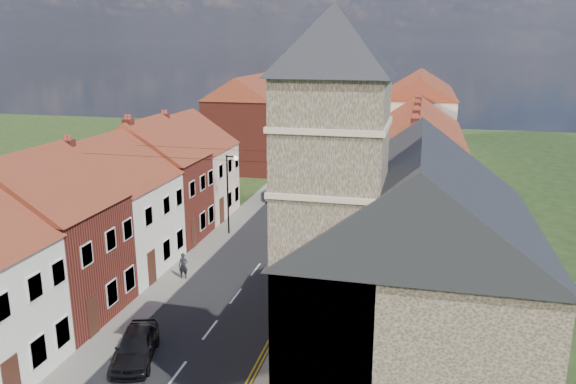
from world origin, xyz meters
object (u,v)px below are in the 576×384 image
at_px(church, 403,256).
at_px(car_near, 136,346).
at_px(pedestrian_left, 183,266).
at_px(car_mid, 278,190).
at_px(car_far, 324,157).
at_px(lamppost, 229,189).

distance_m(church, car_near, 12.73).
distance_m(church, pedestrian_left, 16.27).
distance_m(church, car_mid, 30.69).
relative_size(church, car_far, 3.29).
relative_size(car_far, pedestrian_left, 2.93).
distance_m(lamppost, car_far, 28.05).
bearing_deg(church, car_mid, 113.93).
distance_m(car_mid, pedestrian_left, 19.53).
relative_size(church, pedestrian_left, 9.63).
bearing_deg(lamppost, pedestrian_left, -89.99).
bearing_deg(car_near, car_mid, 74.38).
bearing_deg(car_mid, car_near, -93.87).
xyz_separation_m(lamppost, car_near, (1.56, -17.36, -2.84)).
height_order(lamppost, car_far, lamppost).
bearing_deg(church, car_near, -176.64).
relative_size(church, car_mid, 3.27).
distance_m(car_near, car_far, 45.17).
bearing_deg(car_far, car_near, -94.85).
xyz_separation_m(car_mid, car_far, (1.37, 16.82, -0.10)).
xyz_separation_m(church, lamppost, (-13.17, 16.68, -2.34)).
bearing_deg(car_mid, church, -71.29).
relative_size(lamppost, car_near, 1.46).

